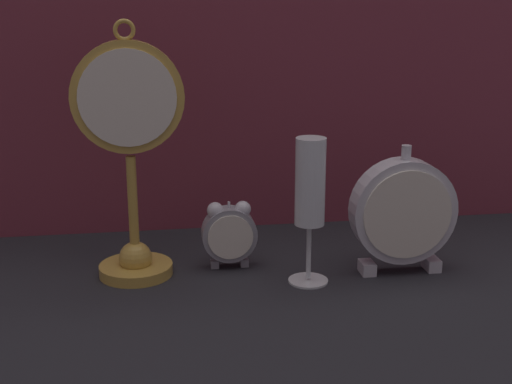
# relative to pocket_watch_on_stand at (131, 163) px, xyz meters

# --- Properties ---
(ground_plane) EXTENTS (4.00, 4.00, 0.00)m
(ground_plane) POSITION_rel_pocket_watch_on_stand_xyz_m (0.17, -0.12, -0.17)
(ground_plane) COLOR #232328
(fabric_backdrop_drape) EXTENTS (1.32, 0.01, 0.67)m
(fabric_backdrop_drape) POSITION_rel_pocket_watch_on_stand_xyz_m (0.17, 0.20, 0.17)
(fabric_backdrop_drape) COLOR brown
(fabric_backdrop_drape) RESTS_ON ground_plane
(pocket_watch_on_stand) EXTENTS (0.16, 0.11, 0.37)m
(pocket_watch_on_stand) POSITION_rel_pocket_watch_on_stand_xyz_m (0.00, 0.00, 0.00)
(pocket_watch_on_stand) COLOR gold
(pocket_watch_on_stand) RESTS_ON ground_plane
(alarm_clock_twin_bell) EXTENTS (0.08, 0.03, 0.10)m
(alarm_clock_twin_bell) POSITION_rel_pocket_watch_on_stand_xyz_m (0.14, 0.01, -0.11)
(alarm_clock_twin_bell) COLOR gray
(alarm_clock_twin_bell) RESTS_ON ground_plane
(mantel_clock_silver) EXTENTS (0.15, 0.04, 0.19)m
(mantel_clock_silver) POSITION_rel_pocket_watch_on_stand_xyz_m (0.39, -0.05, -0.08)
(mantel_clock_silver) COLOR silver
(mantel_clock_silver) RESTS_ON ground_plane
(champagne_flute) EXTENTS (0.06, 0.06, 0.21)m
(champagne_flute) POSITION_rel_pocket_watch_on_stand_xyz_m (0.24, -0.06, -0.04)
(champagne_flute) COLOR silver
(champagne_flute) RESTS_ON ground_plane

